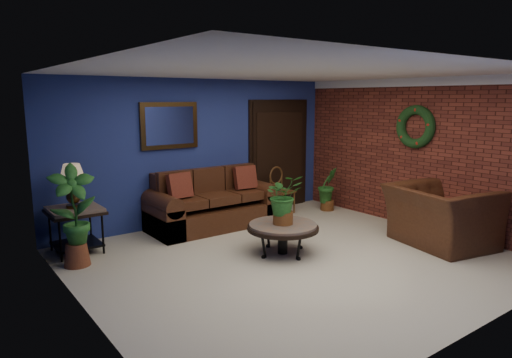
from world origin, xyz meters
TOP-DOWN VIEW (x-y plane):
  - floor at (0.00, 0.00)m, footprint 5.50×5.50m
  - wall_back at (0.00, 2.50)m, footprint 5.50×0.04m
  - wall_left at (-2.75, 0.00)m, footprint 0.04×5.00m
  - wall_right_brick at (2.75, 0.00)m, footprint 0.04×5.00m
  - ceiling at (0.00, 0.00)m, footprint 5.50×5.00m
  - crown_molding at (2.72, 0.00)m, footprint 0.03×5.00m
  - wall_mirror at (-0.60, 2.46)m, footprint 1.02×0.06m
  - closet_door at (1.75, 2.47)m, footprint 1.44×0.06m
  - wreath at (2.69, 0.05)m, footprint 0.16×0.72m
  - sofa at (-0.05, 2.08)m, footprint 2.20×0.95m
  - coffee_table at (0.03, 0.26)m, footprint 1.01×1.01m
  - end_table at (-2.30, 2.05)m, footprint 0.72×0.72m
  - table_lamp at (-2.30, 2.05)m, footprint 0.36×0.36m
  - side_chair at (1.49, 2.11)m, footprint 0.42×0.42m
  - armchair at (2.15, -0.84)m, footprint 1.45×1.58m
  - coffee_plant at (0.03, 0.26)m, footprint 0.61×0.57m
  - floor_plant at (2.35, 1.69)m, footprint 0.43×0.38m
  - tall_plant at (-2.45, 1.50)m, footprint 0.63×0.47m

SIDE VIEW (x-z plane):
  - floor at x=0.00m, z-range 0.00..0.00m
  - sofa at x=-0.05m, z-range -0.17..0.82m
  - coffee_table at x=0.03m, z-range 0.16..0.59m
  - floor_plant at x=2.35m, z-range 0.02..0.87m
  - armchair at x=2.15m, z-range 0.00..0.89m
  - side_chair at x=1.49m, z-range 0.06..0.94m
  - end_table at x=-2.30m, z-range 0.18..0.83m
  - tall_plant at x=-2.45m, z-range 0.04..1.39m
  - coffee_plant at x=0.03m, z-range 0.47..1.17m
  - table_lamp at x=-2.30m, z-range 0.74..1.34m
  - closet_door at x=1.75m, z-range -0.04..2.14m
  - wall_back at x=0.00m, z-range 0.00..2.50m
  - wall_left at x=-2.75m, z-range 0.00..2.50m
  - wall_right_brick at x=2.75m, z-range 0.00..2.50m
  - wreath at x=2.69m, z-range 1.34..2.06m
  - wall_mirror at x=-0.60m, z-range 1.33..2.10m
  - crown_molding at x=2.72m, z-range 2.36..2.50m
  - ceiling at x=0.00m, z-range 2.49..2.51m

